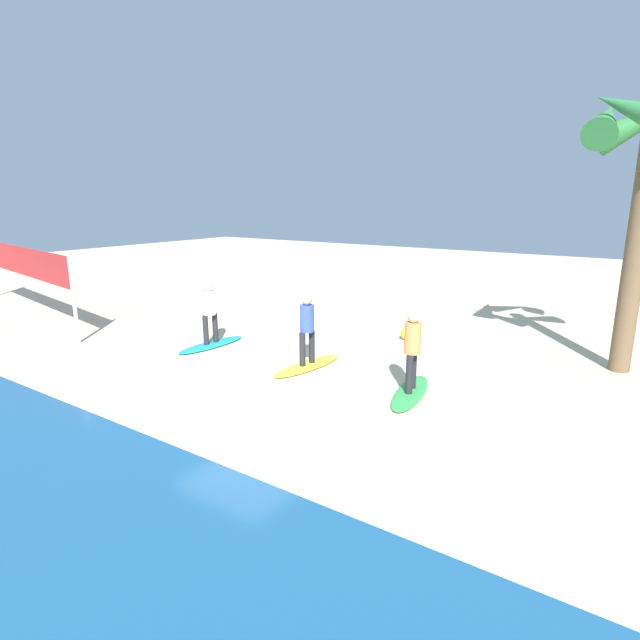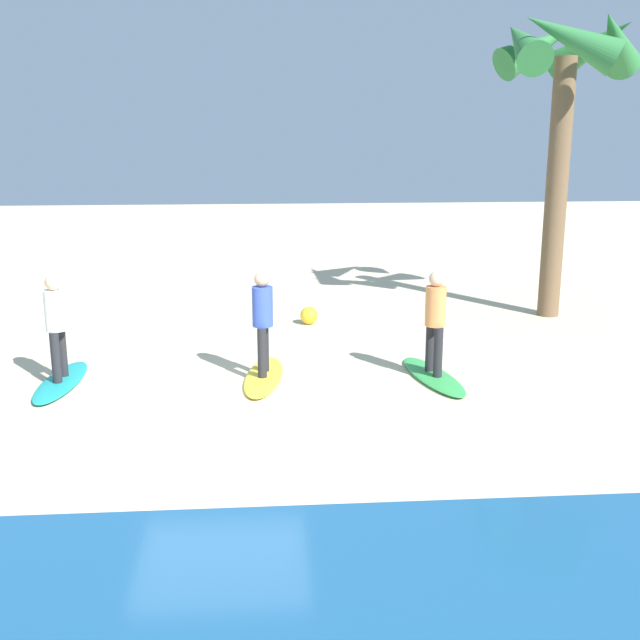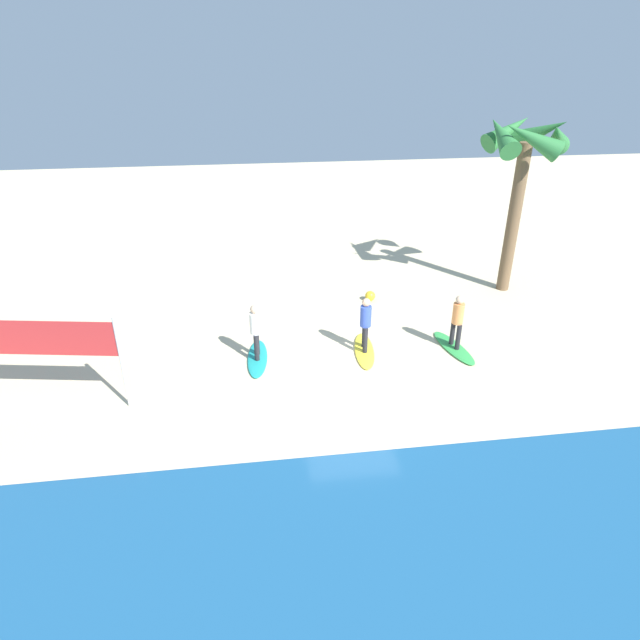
# 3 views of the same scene
# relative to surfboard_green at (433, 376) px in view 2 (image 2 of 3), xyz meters

# --- Properties ---
(ground_plane) EXTENTS (60.00, 60.00, 0.00)m
(ground_plane) POSITION_rel_surfboard_green_xyz_m (3.33, 1.17, -0.04)
(ground_plane) COLOR beige
(surfboard_green) EXTENTS (0.94, 2.17, 0.09)m
(surfboard_green) POSITION_rel_surfboard_green_xyz_m (0.00, 0.00, 0.00)
(surfboard_green) COLOR green
(surfboard_green) RESTS_ON ground
(surfer_green) EXTENTS (0.32, 0.45, 1.64)m
(surfer_green) POSITION_rel_surfboard_green_xyz_m (0.00, 0.00, 0.99)
(surfer_green) COLOR #232328
(surfer_green) RESTS_ON surfboard_green
(surfboard_yellow) EXTENTS (0.82, 2.15, 0.09)m
(surfboard_yellow) POSITION_rel_surfboard_green_xyz_m (2.67, -0.19, 0.00)
(surfboard_yellow) COLOR yellow
(surfboard_yellow) RESTS_ON ground
(surfer_yellow) EXTENTS (0.32, 0.46, 1.64)m
(surfer_yellow) POSITION_rel_surfboard_green_xyz_m (2.67, -0.19, 0.99)
(surfer_yellow) COLOR #232328
(surfer_yellow) RESTS_ON surfboard_yellow
(surfboard_teal) EXTENTS (0.69, 2.13, 0.09)m
(surfboard_teal) POSITION_rel_surfboard_green_xyz_m (5.80, -0.17, 0.00)
(surfboard_teal) COLOR teal
(surfboard_teal) RESTS_ON ground
(surfer_teal) EXTENTS (0.32, 0.46, 1.64)m
(surfer_teal) POSITION_rel_surfboard_green_xyz_m (5.80, -0.17, 0.99)
(surfer_teal) COLOR #232328
(surfer_teal) RESTS_ON surfboard_teal
(palm_tree) EXTENTS (2.88, 3.03, 6.17)m
(palm_tree) POSITION_rel_surfboard_green_xyz_m (-3.35, -4.03, 4.89)
(palm_tree) COLOR brown
(palm_tree) RESTS_ON ground
(beach_ball) EXTENTS (0.36, 0.36, 0.36)m
(beach_ball) POSITION_rel_surfboard_green_xyz_m (1.73, -3.65, 0.13)
(beach_ball) COLOR yellow
(beach_ball) RESTS_ON ground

